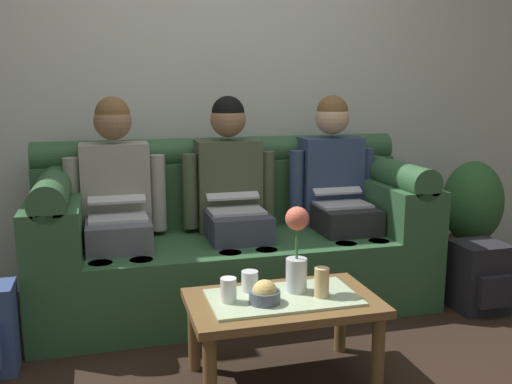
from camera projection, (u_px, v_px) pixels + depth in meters
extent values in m
cube|color=silver|center=(213.00, 59.00, 3.68)|extent=(6.00, 0.12, 2.90)
cube|color=#2D5633|center=(235.00, 270.00, 3.35)|extent=(2.25, 0.88, 0.42)
cube|color=#2D5633|center=(223.00, 192.00, 3.58)|extent=(2.25, 0.22, 0.40)
cylinder|color=#2D5633|center=(223.00, 152.00, 3.53)|extent=(2.25, 0.18, 0.18)
cube|color=#2D5633|center=(55.00, 223.00, 3.03)|extent=(0.28, 0.88, 0.28)
cylinder|color=#2D5633|center=(53.00, 189.00, 2.99)|extent=(0.18, 0.88, 0.18)
cube|color=#2D5633|center=(389.00, 203.00, 3.53)|extent=(0.28, 0.88, 0.28)
cylinder|color=#2D5633|center=(390.00, 174.00, 3.50)|extent=(0.18, 0.88, 0.18)
cube|color=#595B66|center=(119.00, 233.00, 3.07)|extent=(0.34, 0.40, 0.15)
cylinder|color=#595B66|center=(103.00, 303.00, 2.85)|extent=(0.12, 0.12, 0.42)
cylinder|color=#595B66|center=(143.00, 299.00, 2.90)|extent=(0.12, 0.12, 0.42)
cube|color=gray|center=(116.00, 190.00, 3.26)|extent=(0.38, 0.22, 0.54)
cylinder|color=gray|center=(73.00, 197.00, 3.16)|extent=(0.09, 0.09, 0.44)
cylinder|color=gray|center=(158.00, 193.00, 3.28)|extent=(0.09, 0.09, 0.44)
sphere|color=#936B4C|center=(113.00, 121.00, 3.16)|extent=(0.21, 0.21, 0.21)
sphere|color=brown|center=(112.00, 114.00, 3.16)|extent=(0.19, 0.19, 0.19)
cube|color=silver|center=(118.00, 218.00, 3.07)|extent=(0.31, 0.22, 0.02)
cube|color=silver|center=(116.00, 193.00, 3.19)|extent=(0.31, 0.20, 0.08)
cube|color=black|center=(116.00, 194.00, 3.18)|extent=(0.27, 0.18, 0.07)
cube|color=#383D4C|center=(237.00, 226.00, 3.23)|extent=(0.34, 0.40, 0.15)
cylinder|color=#383D4C|center=(231.00, 290.00, 3.02)|extent=(0.12, 0.12, 0.42)
cylinder|color=#383D4C|center=(267.00, 287.00, 3.07)|extent=(0.12, 0.12, 0.42)
cube|color=#475138|center=(228.00, 185.00, 3.43)|extent=(0.38, 0.22, 0.54)
cylinder|color=#475138|center=(190.00, 191.00, 3.33)|extent=(0.09, 0.09, 0.44)
cylinder|color=#475138|center=(267.00, 187.00, 3.45)|extent=(0.09, 0.09, 0.44)
sphere|color=#936B4C|center=(228.00, 119.00, 3.33)|extent=(0.21, 0.21, 0.21)
sphere|color=black|center=(228.00, 112.00, 3.32)|extent=(0.19, 0.19, 0.19)
cube|color=silver|center=(236.00, 211.00, 3.24)|extent=(0.31, 0.22, 0.02)
cube|color=silver|center=(230.00, 188.00, 3.37)|extent=(0.31, 0.19, 0.11)
cube|color=black|center=(231.00, 189.00, 3.36)|extent=(0.27, 0.17, 0.09)
cube|color=#232326|center=(344.00, 219.00, 3.40)|extent=(0.34, 0.40, 0.15)
cylinder|color=#232326|center=(345.00, 279.00, 3.19)|extent=(0.12, 0.12, 0.42)
cylinder|color=#232326|center=(377.00, 276.00, 3.24)|extent=(0.12, 0.12, 0.42)
cube|color=navy|center=(329.00, 180.00, 3.59)|extent=(0.38, 0.22, 0.54)
cylinder|color=navy|center=(296.00, 186.00, 3.50)|extent=(0.09, 0.09, 0.44)
cylinder|color=navy|center=(366.00, 183.00, 3.62)|extent=(0.09, 0.09, 0.44)
sphere|color=tan|center=(332.00, 118.00, 3.50)|extent=(0.21, 0.21, 0.21)
sphere|color=brown|center=(332.00, 111.00, 3.49)|extent=(0.19, 0.19, 0.19)
cube|color=silver|center=(343.00, 204.00, 3.41)|extent=(0.31, 0.22, 0.02)
cube|color=silver|center=(333.00, 183.00, 3.54)|extent=(0.31, 0.19, 0.11)
cube|color=black|center=(334.00, 184.00, 3.53)|extent=(0.27, 0.17, 0.09)
cube|color=brown|center=(283.00, 303.00, 2.45)|extent=(0.82, 0.49, 0.04)
cube|color=#B2C69E|center=(283.00, 297.00, 2.45)|extent=(0.64, 0.34, 0.01)
cylinder|color=brown|center=(210.00, 376.00, 2.21)|extent=(0.06, 0.06, 0.34)
cylinder|color=brown|center=(378.00, 354.00, 2.39)|extent=(0.06, 0.06, 0.34)
cylinder|color=brown|center=(194.00, 334.00, 2.58)|extent=(0.06, 0.06, 0.34)
cylinder|color=brown|center=(340.00, 317.00, 2.76)|extent=(0.06, 0.06, 0.34)
cylinder|color=silver|center=(296.00, 275.00, 2.49)|extent=(0.09, 0.09, 0.15)
cylinder|color=#3D7538|center=(297.00, 243.00, 2.46)|extent=(0.01, 0.01, 0.14)
sphere|color=#E0664C|center=(297.00, 218.00, 2.44)|extent=(0.10, 0.10, 0.10)
cylinder|color=#4C5666|center=(265.00, 297.00, 2.37)|extent=(0.13, 0.13, 0.05)
sphere|color=#D8B766|center=(265.00, 292.00, 2.37)|extent=(0.11, 0.11, 0.11)
cylinder|color=#DBB77A|center=(322.00, 282.00, 2.43)|extent=(0.06, 0.06, 0.13)
cylinder|color=silver|center=(250.00, 281.00, 2.50)|extent=(0.07, 0.07, 0.09)
cylinder|color=white|center=(228.00, 290.00, 2.37)|extent=(0.07, 0.07, 0.10)
cube|color=black|center=(478.00, 276.00, 3.28)|extent=(0.28, 0.26, 0.40)
cube|color=black|center=(494.00, 292.00, 3.14)|extent=(0.20, 0.05, 0.18)
cylinder|color=brown|center=(469.00, 255.00, 3.91)|extent=(0.28, 0.28, 0.26)
ellipsoid|color=#2D602D|center=(473.00, 202.00, 3.84)|extent=(0.40, 0.40, 0.56)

